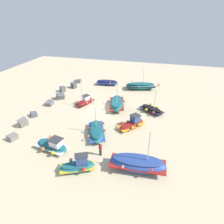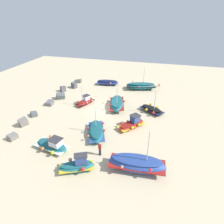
% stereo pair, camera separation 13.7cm
% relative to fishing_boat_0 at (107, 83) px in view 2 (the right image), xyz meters
% --- Properties ---
extents(ground_plane, '(59.26, 59.26, 0.00)m').
position_rel_fishing_boat_0_xyz_m(ground_plane, '(-9.86, -2.66, -0.49)').
color(ground_plane, beige).
extents(fishing_boat_0, '(2.07, 4.40, 0.95)m').
position_rel_fishing_boat_0_xyz_m(fishing_boat_0, '(0.00, 0.00, 0.00)').
color(fishing_boat_0, navy).
rests_on(fishing_boat_0, ground_plane).
extents(fishing_boat_1, '(2.28, 5.42, 4.52)m').
position_rel_fishing_boat_0_xyz_m(fishing_boat_1, '(-20.95, -9.11, 0.25)').
color(fishing_boat_1, '#2D4C9E').
rests_on(fishing_boat_1, ground_plane).
extents(fishing_boat_2, '(5.26, 3.13, 3.59)m').
position_rel_fishing_boat_0_xyz_m(fishing_boat_2, '(-8.94, -4.19, 0.14)').
color(fishing_boat_2, '#1E6670').
rests_on(fishing_boat_2, ground_plane).
extents(fishing_boat_3, '(3.79, 3.46, 1.66)m').
position_rel_fishing_boat_0_xyz_m(fishing_boat_3, '(-13.86, -7.40, 0.03)').
color(fishing_boat_3, maroon).
rests_on(fishing_boat_3, ground_plane).
extents(fishing_boat_4, '(2.47, 3.46, 1.81)m').
position_rel_fishing_boat_0_xyz_m(fishing_boat_4, '(-22.47, -3.85, 0.10)').
color(fishing_boat_4, '#1E6670').
rests_on(fishing_boat_4, ground_plane).
extents(fishing_boat_5, '(2.61, 4.10, 1.52)m').
position_rel_fishing_boat_0_xyz_m(fishing_boat_5, '(-20.33, 0.05, 0.01)').
color(fishing_boat_5, '#1E6670').
rests_on(fishing_boat_5, ground_plane).
extents(fishing_boat_6, '(3.52, 5.78, 3.94)m').
position_rel_fishing_boat_0_xyz_m(fishing_boat_6, '(-0.49, -6.68, 0.14)').
color(fishing_boat_6, '#1E6670').
rests_on(fishing_boat_6, ground_plane).
extents(fishing_boat_7, '(3.28, 3.85, 3.52)m').
position_rel_fishing_boat_0_xyz_m(fishing_boat_7, '(-9.09, -9.46, -0.09)').
color(fishing_boat_7, black).
rests_on(fishing_boat_7, ground_plane).
extents(fishing_boat_8, '(4.87, 3.32, 3.38)m').
position_rel_fishing_boat_0_xyz_m(fishing_boat_8, '(-16.57, -3.58, -0.00)').
color(fishing_boat_8, '#1E6670').
rests_on(fishing_boat_8, ground_plane).
extents(fishing_boat_9, '(3.47, 2.41, 3.09)m').
position_rel_fishing_boat_0_xyz_m(fishing_boat_9, '(-9.28, 0.84, 0.01)').
color(fishing_boat_9, maroon).
rests_on(fishing_boat_9, ground_plane).
extents(person_walking, '(0.32, 0.32, 1.58)m').
position_rel_fishing_boat_0_xyz_m(person_walking, '(-19.89, -5.16, 0.42)').
color(person_walking, '#2D2D38').
rests_on(person_walking, ground_plane).
extents(breakwater_rocks, '(21.28, 2.61, 1.40)m').
position_rel_fishing_boat_0_xyz_m(breakwater_rocks, '(-9.16, 5.99, -0.09)').
color(breakwater_rocks, slate).
rests_on(breakwater_rocks, ground_plane).
extents(mooring_buoy_0, '(0.39, 0.39, 0.55)m').
position_rel_fishing_boat_0_xyz_m(mooring_buoy_0, '(1.80, -9.94, -0.14)').
color(mooring_buoy_0, '#3F3F42').
rests_on(mooring_buoy_0, ground_plane).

